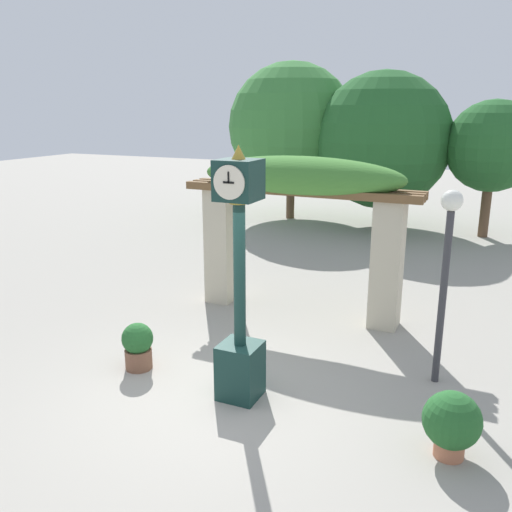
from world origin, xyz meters
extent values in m
plane|color=gray|center=(0.00, 0.00, 0.00)|extent=(60.00, 60.00, 0.00)
cube|color=#14332D|center=(0.37, 0.18, 0.38)|extent=(0.52, 0.52, 0.75)
cylinder|color=#14332D|center=(0.37, 0.18, 1.68)|extent=(0.15, 0.15, 1.85)
cylinder|color=gold|center=(0.37, 0.18, 2.62)|extent=(0.25, 0.25, 0.04)
cube|color=#14332D|center=(0.37, 0.18, 2.88)|extent=(0.49, 0.49, 0.49)
cylinder|color=beige|center=(0.37, -0.07, 2.88)|extent=(0.40, 0.02, 0.40)
cylinder|color=beige|center=(0.37, 0.44, 2.88)|extent=(0.40, 0.02, 0.40)
cube|color=black|center=(0.37, -0.08, 2.88)|extent=(0.14, 0.01, 0.02)
cube|color=black|center=(0.37, -0.08, 2.94)|extent=(0.02, 0.01, 0.13)
cone|color=gold|center=(0.37, 0.18, 3.21)|extent=(0.17, 0.17, 0.17)
cube|color=#BCB299|center=(-1.61, 3.39, 1.12)|extent=(0.50, 0.50, 2.24)
cube|color=#BCB299|center=(1.61, 3.39, 1.12)|extent=(0.50, 0.50, 2.24)
cube|color=brown|center=(0.00, 3.14, 2.31)|extent=(4.31, 0.14, 0.14)
cube|color=brown|center=(0.00, 3.39, 2.31)|extent=(4.31, 0.14, 0.14)
cube|color=brown|center=(0.00, 3.63, 2.31)|extent=(4.31, 0.14, 0.14)
ellipsoid|color=#427F33|center=(0.00, 3.39, 2.56)|extent=(3.72, 1.10, 0.70)
cylinder|color=brown|center=(-1.35, 0.29, 0.15)|extent=(0.39, 0.39, 0.30)
sphere|color=#235B28|center=(-1.35, 0.29, 0.47)|extent=(0.46, 0.46, 0.46)
cylinder|color=#B26B4C|center=(3.03, -0.03, 0.10)|extent=(0.33, 0.33, 0.21)
sphere|color=#235B28|center=(3.03, -0.03, 0.45)|extent=(0.64, 0.64, 0.64)
cylinder|color=#333338|center=(2.68, 1.69, 1.21)|extent=(0.10, 0.10, 2.43)
sphere|color=white|center=(2.68, 1.69, 2.57)|extent=(0.28, 0.28, 0.28)
cylinder|color=brown|center=(-3.36, 11.77, 0.82)|extent=(0.28, 0.28, 1.64)
sphere|color=#387A38|center=(-3.36, 11.77, 3.11)|extent=(4.20, 4.20, 4.20)
cylinder|color=brown|center=(-0.25, 11.51, 0.64)|extent=(0.28, 0.28, 1.28)
sphere|color=#235B28|center=(-0.25, 11.51, 2.74)|extent=(4.19, 4.19, 4.19)
cylinder|color=brown|center=(2.89, 11.50, 0.87)|extent=(0.28, 0.28, 1.74)
sphere|color=#235B28|center=(2.89, 11.50, 2.66)|extent=(2.62, 2.62, 2.62)
camera|label=1|loc=(3.24, -5.63, 3.72)|focal=38.00mm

